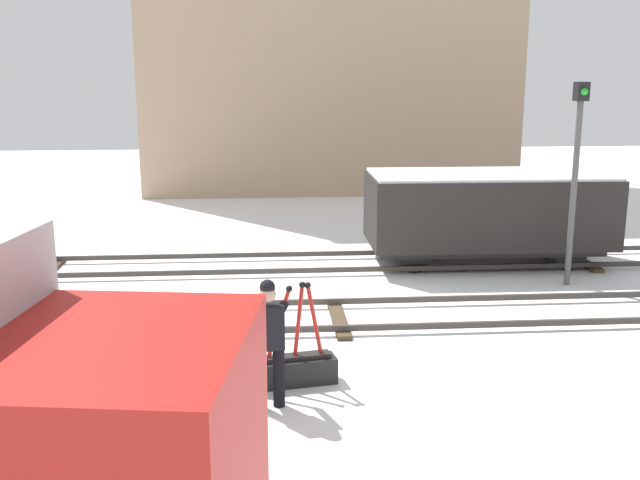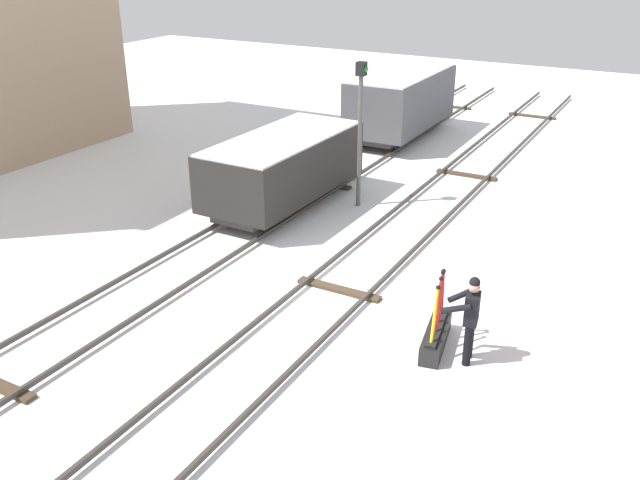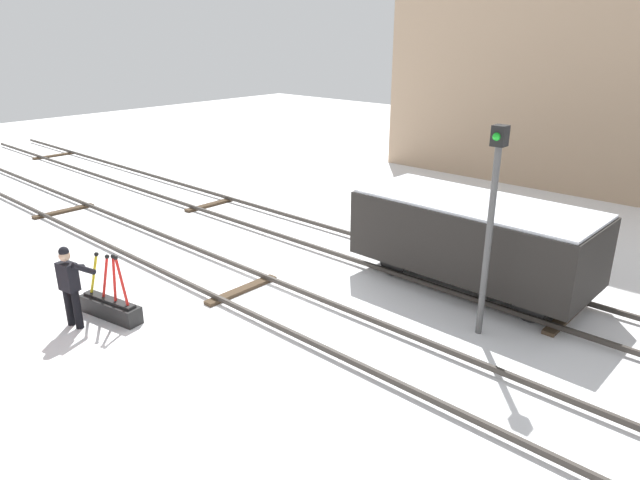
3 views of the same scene
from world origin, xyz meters
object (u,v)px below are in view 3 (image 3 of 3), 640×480
(switch_lever_frame, at_px, (110,306))
(freight_car_near_switch, at_px, (473,238))
(signal_post, at_px, (491,213))
(rail_worker, at_px, (70,282))

(switch_lever_frame, xyz_separation_m, freight_car_near_switch, (4.71, 6.22, 0.96))
(signal_post, bearing_deg, switch_lever_frame, -142.73)
(switch_lever_frame, relative_size, rail_worker, 0.92)
(freight_car_near_switch, bearing_deg, switch_lever_frame, -126.21)
(switch_lever_frame, height_order, signal_post, signal_post)
(signal_post, distance_m, freight_car_near_switch, 2.44)
(rail_worker, height_order, signal_post, signal_post)
(rail_worker, relative_size, freight_car_near_switch, 0.32)
(switch_lever_frame, distance_m, freight_car_near_switch, 7.86)
(switch_lever_frame, height_order, rail_worker, rail_worker)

